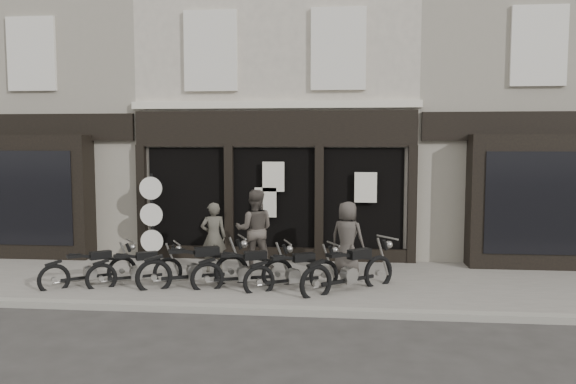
# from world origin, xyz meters

# --- Properties ---
(ground_plane) EXTENTS (90.00, 90.00, 0.00)m
(ground_plane) POSITION_xyz_m (0.00, 0.00, 0.00)
(ground_plane) COLOR #2D2B28
(ground_plane) RESTS_ON ground
(pavement) EXTENTS (30.00, 4.20, 0.12)m
(pavement) POSITION_xyz_m (0.00, 0.90, 0.06)
(pavement) COLOR #68645C
(pavement) RESTS_ON ground_plane
(kerb) EXTENTS (30.00, 0.25, 0.13)m
(kerb) POSITION_xyz_m (0.00, -1.25, 0.07)
(kerb) COLOR gray
(kerb) RESTS_ON ground_plane
(central_building) EXTENTS (7.30, 6.22, 8.34)m
(central_building) POSITION_xyz_m (0.00, 5.95, 4.08)
(central_building) COLOR #BBB1A1
(central_building) RESTS_ON ground
(neighbour_left) EXTENTS (5.60, 6.73, 8.34)m
(neighbour_left) POSITION_xyz_m (-6.35, 5.90, 4.04)
(neighbour_left) COLOR gray
(neighbour_left) RESTS_ON ground
(neighbour_right) EXTENTS (5.60, 6.73, 8.34)m
(neighbour_right) POSITION_xyz_m (6.35, 5.90, 4.04)
(neighbour_right) COLOR gray
(neighbour_right) RESTS_ON ground
(motorcycle_0) EXTENTS (1.71, 1.48, 0.98)m
(motorcycle_0) POSITION_xyz_m (-3.55, 0.02, 0.39)
(motorcycle_0) COLOR black
(motorcycle_0) RESTS_ON ground
(motorcycle_1) EXTENTS (1.82, 1.22, 0.96)m
(motorcycle_1) POSITION_xyz_m (-2.58, 0.13, 0.38)
(motorcycle_1) COLOR black
(motorcycle_1) RESTS_ON ground
(motorcycle_2) EXTENTS (2.20, 1.26, 1.13)m
(motorcycle_2) POSITION_xyz_m (-1.32, 0.11, 0.45)
(motorcycle_2) COLOR black
(motorcycle_2) RESTS_ON ground
(motorcycle_3) EXTENTS (2.07, 1.02, 1.04)m
(motorcycle_3) POSITION_xyz_m (-0.28, 0.15, 0.41)
(motorcycle_3) COLOR black
(motorcycle_3) RESTS_ON ground
(motorcycle_4) EXTENTS (1.94, 1.22, 1.01)m
(motorcycle_4) POSITION_xyz_m (0.75, 0.12, 0.40)
(motorcycle_4) COLOR black
(motorcycle_4) RESTS_ON ground
(motorcycle_5) EXTENTS (2.00, 1.70, 1.13)m
(motorcycle_5) POSITION_xyz_m (1.89, 0.10, 0.45)
(motorcycle_5) COLOR black
(motorcycle_5) RESTS_ON ground
(man_left) EXTENTS (0.67, 0.53, 1.62)m
(man_left) POSITION_xyz_m (-1.23, 1.46, 0.93)
(man_left) COLOR #423E36
(man_left) RESTS_ON pavement
(man_centre) EXTENTS (0.98, 0.80, 1.89)m
(man_centre) POSITION_xyz_m (-0.32, 1.77, 1.06)
(man_centre) COLOR #48403A
(man_centre) RESTS_ON pavement
(man_right) EXTENTS (0.95, 0.81, 1.65)m
(man_right) POSITION_xyz_m (1.85, 1.59, 0.95)
(man_right) COLOR #3B3631
(man_right) RESTS_ON pavement
(advert_sign_post) EXTENTS (0.57, 0.37, 2.34)m
(advert_sign_post) POSITION_xyz_m (-2.98, 2.28, 1.14)
(advert_sign_post) COLOR black
(advert_sign_post) RESTS_ON ground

